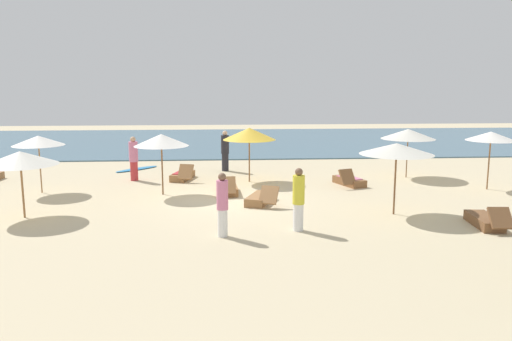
{
  "coord_description": "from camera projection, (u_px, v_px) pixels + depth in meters",
  "views": [
    {
      "loc": [
        -0.43,
        -16.84,
        4.03
      ],
      "look_at": [
        0.67,
        -0.29,
        1.1
      ],
      "focal_mm": 36.01,
      "sensor_mm": 36.0,
      "label": 1
    }
  ],
  "objects": [
    {
      "name": "umbrella_4",
      "position": [
        408.0,
        134.0,
        21.24
      ],
      "size": [
        2.22,
        2.22,
        2.03
      ],
      "color": "brown",
      "rests_on": "ground_plane"
    },
    {
      "name": "umbrella_2",
      "position": [
        38.0,
        141.0,
        18.28
      ],
      "size": [
        1.81,
        1.81,
        2.08
      ],
      "color": "olive",
      "rests_on": "ground_plane"
    },
    {
      "name": "ground_plane",
      "position": [
        236.0,
        201.0,
        17.28
      ],
      "size": [
        60.0,
        60.0,
        0.0
      ],
      "primitive_type": "plane",
      "color": "beige"
    },
    {
      "name": "umbrella_3",
      "position": [
        20.0,
        158.0,
        14.94
      ],
      "size": [
        2.16,
        2.16,
        1.99
      ],
      "color": "olive",
      "rests_on": "ground_plane"
    },
    {
      "name": "person_2",
      "position": [
        299.0,
        199.0,
        13.79
      ],
      "size": [
        0.43,
        0.43,
        1.72
      ],
      "color": "white",
      "rests_on": "ground_plane"
    },
    {
      "name": "ocean_water",
      "position": [
        229.0,
        141.0,
        33.98
      ],
      "size": [
        48.0,
        16.0,
        0.06
      ],
      "primitive_type": "cube",
      "color": "#476B7F",
      "rests_on": "ground_plane"
    },
    {
      "name": "person_0",
      "position": [
        134.0,
        158.0,
        20.73
      ],
      "size": [
        0.44,
        0.44,
        1.79
      ],
      "color": "#BF3338",
      "rests_on": "ground_plane"
    },
    {
      "name": "umbrella_5",
      "position": [
        161.0,
        140.0,
        17.99
      ],
      "size": [
        1.92,
        1.92,
        2.17
      ],
      "color": "brown",
      "rests_on": "ground_plane"
    },
    {
      "name": "surfboard",
      "position": [
        137.0,
        169.0,
        23.37
      ],
      "size": [
        1.91,
        1.94,
        0.07
      ],
      "color": "#338CCC",
      "rests_on": "ground_plane"
    },
    {
      "name": "lounger_5",
      "position": [
        486.0,
        221.0,
        14.28
      ],
      "size": [
        0.74,
        1.75,
        0.67
      ],
      "color": "brown",
      "rests_on": "ground_plane"
    },
    {
      "name": "person_1",
      "position": [
        225.0,
        151.0,
        22.92
      ],
      "size": [
        0.5,
        0.5,
        1.82
      ],
      "color": "#26262D",
      "rests_on": "ground_plane"
    },
    {
      "name": "lounger_2",
      "position": [
        260.0,
        199.0,
        16.94
      ],
      "size": [
        1.15,
        1.79,
        0.69
      ],
      "color": "olive",
      "rests_on": "ground_plane"
    },
    {
      "name": "umbrella_6",
      "position": [
        397.0,
        149.0,
        15.29
      ],
      "size": [
        2.21,
        2.21,
        2.18
      ],
      "color": "brown",
      "rests_on": "ground_plane"
    },
    {
      "name": "lounger_4",
      "position": [
        183.0,
        175.0,
        21.01
      ],
      "size": [
        1.0,
        1.76,
        0.72
      ],
      "color": "olive",
      "rests_on": "ground_plane"
    },
    {
      "name": "umbrella_0",
      "position": [
        249.0,
        134.0,
        20.3
      ],
      "size": [
        2.1,
        2.1,
        2.17
      ],
      "color": "brown",
      "rests_on": "ground_plane"
    },
    {
      "name": "person_3",
      "position": [
        222.0,
        204.0,
        13.26
      ],
      "size": [
        0.37,
        0.37,
        1.69
      ],
      "color": "white",
      "rests_on": "ground_plane"
    },
    {
      "name": "lounger_3",
      "position": [
        228.0,
        189.0,
        18.44
      ],
      "size": [
        0.68,
        1.69,
        0.72
      ],
      "color": "olive",
      "rests_on": "ground_plane"
    },
    {
      "name": "lounger_1",
      "position": [
        349.0,
        181.0,
        19.89
      ],
      "size": [
        1.13,
        1.76,
        0.73
      ],
      "color": "brown",
      "rests_on": "ground_plane"
    },
    {
      "name": "umbrella_1",
      "position": [
        491.0,
        136.0,
        18.84
      ],
      "size": [
        1.78,
        1.78,
        2.17
      ],
      "color": "brown",
      "rests_on": "ground_plane"
    }
  ]
}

